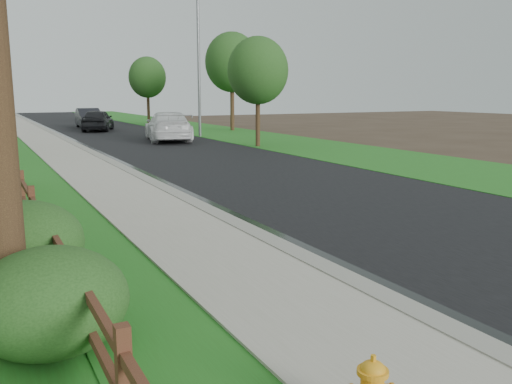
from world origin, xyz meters
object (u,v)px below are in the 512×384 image
white_suv (168,126)px  dark_car_mid (98,120)px  streetlight (196,55)px  ranch_fence (40,223)px

white_suv → dark_car_mid: white_suv is taller
dark_car_mid → streetlight: bearing=139.5°
ranch_fence → dark_car_mid: (7.46, 31.75, 0.21)m
ranch_fence → white_suv: 23.12m
dark_car_mid → ranch_fence: bearing=97.3°
ranch_fence → white_suv: bearing=66.0°
ranch_fence → white_suv: size_ratio=2.84×
dark_car_mid → streetlight: (4.67, -8.44, 4.37)m
white_suv → ranch_fence: bearing=78.0°
ranch_fence → streetlight: (12.13, 23.32, 4.58)m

